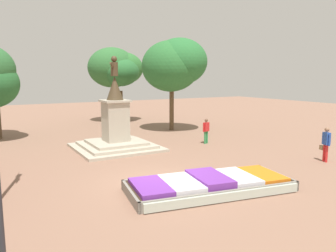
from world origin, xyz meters
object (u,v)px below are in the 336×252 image
object	(u,v)px
pedestrian_with_handbag	(326,142)
pedestrian_crossing_plaza	(206,129)
statue_monument	(116,131)
flower_planter	(209,185)

from	to	relation	value
pedestrian_with_handbag	pedestrian_crossing_plaza	world-z (taller)	pedestrian_with_handbag
statue_monument	pedestrian_crossing_plaza	bearing A→B (deg)	-14.40
flower_planter	pedestrian_with_handbag	size ratio (longest dim) A/B	3.71
flower_planter	pedestrian_crossing_plaza	bearing A→B (deg)	54.39
statue_monument	pedestrian_crossing_plaza	world-z (taller)	statue_monument
flower_planter	pedestrian_crossing_plaza	size ratio (longest dim) A/B	4.08
flower_planter	pedestrian_with_handbag	bearing A→B (deg)	4.07
statue_monument	pedestrian_with_handbag	xyz separation A→B (m)	(7.94, -8.00, -0.10)
flower_planter	pedestrian_with_handbag	distance (m)	7.61
flower_planter	statue_monument	xyz separation A→B (m)	(-0.38, 8.54, 0.85)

